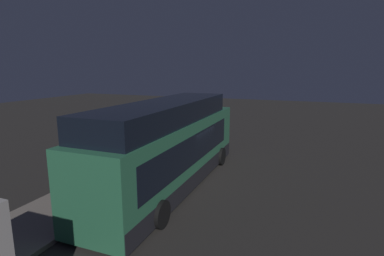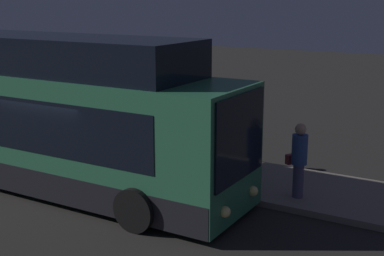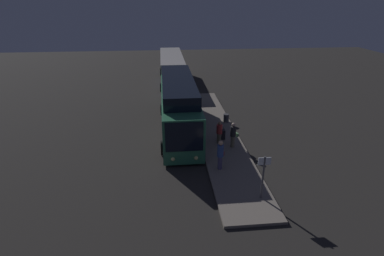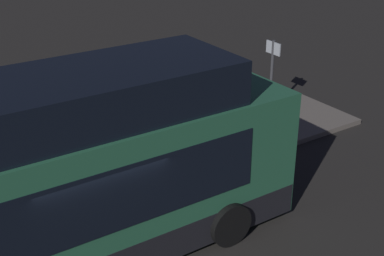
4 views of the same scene
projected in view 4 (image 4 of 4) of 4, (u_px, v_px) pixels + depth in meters
platform at (40, 193)px, 13.13m from camera, size 20.00×2.93×0.16m
bus_lead at (17, 201)px, 9.70m from camera, size 11.41×2.83×3.95m
passenger_boarding at (115, 124)px, 14.39m from camera, size 0.47×0.62×1.74m
passenger_waiting at (227, 117)px, 14.70m from camera, size 0.64×0.56×1.83m
passenger_with_bags at (105, 145)px, 13.48m from camera, size 0.57×0.57×1.58m
suitcase at (78, 162)px, 13.69m from camera, size 0.40×0.25×0.94m
sign_post at (272, 68)px, 17.16m from camera, size 0.10×0.64×2.35m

